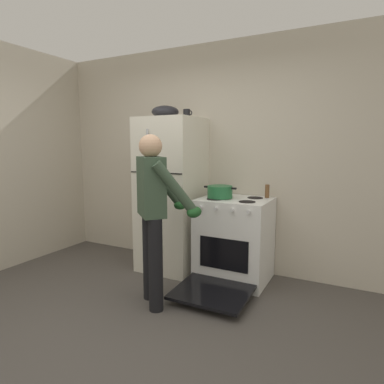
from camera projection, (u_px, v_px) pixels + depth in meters
The scene contains 9 objects.
ground at pixel (110, 340), 2.56m from camera, with size 8.00×8.00×0.00m, color #4C4742.
kitchen_wall_back at pixel (213, 157), 4.08m from camera, with size 6.00×0.10×2.70m, color beige.
refrigerator at pixel (172, 195), 3.98m from camera, with size 0.68×0.72×1.82m.
stove_range at pixel (234, 241), 3.66m from camera, with size 0.76×1.23×0.93m.
person_cook at pixel (155, 206), 3.03m from camera, with size 0.64×0.67×1.60m.
red_pot at pixel (220, 192), 3.63m from camera, with size 0.38×0.28×0.13m.
coffee_mug at pixel (187, 113), 3.80m from camera, with size 0.11×0.08×0.10m.
pepper_mill at pixel (267, 191), 3.64m from camera, with size 0.05×0.05×0.14m, color brown.
mixing_bowl at pixel (165, 112), 3.87m from camera, with size 0.32×0.32×0.14m, color black.
Camera 1 is at (1.65, -1.82, 1.50)m, focal length 30.85 mm.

